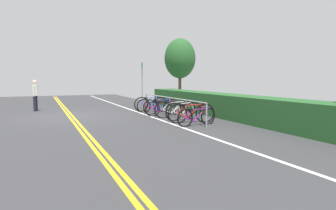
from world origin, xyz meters
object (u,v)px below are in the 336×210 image
Objects in this scene: bicycle_4 at (175,109)px; pedestrian at (35,93)px; bicycle_1 at (154,106)px; tree_near_left at (180,59)px; sign_post_near at (142,81)px; bicycle_5 at (184,111)px; bike_rack at (170,102)px; bicycle_0 at (151,104)px; bicycle_6 at (191,113)px; bicycle_2 at (161,107)px; bicycle_7 at (197,117)px; bicycle_3 at (163,108)px.

pedestrian reaches higher than bicycle_4.
tree_near_left reaches higher than bicycle_1.
sign_post_near reaches higher than bicycle_4.
bicycle_4 is at bearing -179.62° from bicycle_5.
bike_rack is at bearing 48.42° from pedestrian.
sign_post_near is (-1.18, -0.05, 1.17)m from bicycle_0.
sign_post_near is at bearing -177.61° from bicycle_0.
bike_rack reaches higher than bicycle_6.
bicycle_1 is at bearing -178.33° from bicycle_2.
pedestrian is 9.04m from tree_near_left.
bicycle_0 is 0.68× the size of sign_post_near.
bicycle_2 is 1.02× the size of bicycle_7.
bicycle_5 is 0.75m from bicycle_6.
bicycle_3 is 1.08× the size of pedestrian.
bike_rack is 1.90m from bicycle_1.
bike_rack is 7.32m from pedestrian.
bicycle_5 is at bearing 6.22° from bike_rack.
bike_rack is 3.65× the size of bicycle_7.
bicycle_2 is (0.83, 0.02, 0.02)m from bicycle_1.
tree_near_left is at bearing 156.66° from bicycle_6.
bicycle_3 is 3.48m from sign_post_near.
bicycle_4 reaches higher than bicycle_2.
bike_rack is at bearing -159.03° from bicycle_4.
bicycle_5 reaches higher than bicycle_2.
bicycle_2 is 1.01× the size of bicycle_5.
bicycle_1 is at bearing -176.26° from bicycle_4.
bike_rack is 3.82m from sign_post_near.
bicycle_1 is at bearing -0.54° from sign_post_near.
bicycle_0 is 1.01× the size of bicycle_3.
pedestrian is at bearing -131.58° from bike_rack.
bicycle_1 is 0.98× the size of bicycle_5.
bicycle_5 is 4.98m from sign_post_near.
bike_rack is 3.52× the size of bicycle_0.
pedestrian is 0.38× the size of tree_near_left.
bicycle_2 is at bearing 167.04° from bicycle_3.
bicycle_1 is 1.05× the size of pedestrian.
bike_rack is at bearing -173.78° from bicycle_5.
bicycle_2 is 0.95× the size of bicycle_6.
bicycle_7 is 0.66× the size of sign_post_near.
bicycle_1 is at bearing 61.31° from pedestrian.
bicycle_5 is at bearing 1.55° from sign_post_near.
bicycle_7 is (1.41, -0.20, -0.05)m from bicycle_5.
bicycle_6 reaches higher than bicycle_4.
sign_post_near is 0.60× the size of tree_near_left.
pedestrian is (-5.98, -5.59, 0.55)m from bicycle_5.
pedestrian is (-5.16, -5.59, 0.56)m from bicycle_4.
tree_near_left reaches higher than bicycle_6.
sign_post_near is (-5.59, -0.07, 1.17)m from bicycle_6.
bicycle_2 is 6.69m from pedestrian.
bicycle_4 is 7.23m from tree_near_left.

